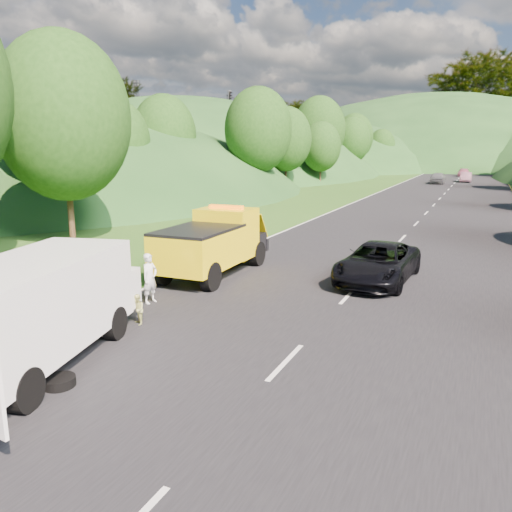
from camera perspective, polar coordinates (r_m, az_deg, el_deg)
The scene contains 14 objects.
ground at distance 14.98m, azimuth -4.63°, elevation -7.21°, with size 320.00×320.00×0.00m, color #38661E.
road_surface at distance 52.68m, azimuth 20.26°, elevation 6.15°, with size 14.00×200.00×0.02m, color black.
tree_line_left at distance 76.97m, azimuth 4.85°, elevation 8.58°, with size 14.00×140.00×14.00m, color #295318, non-canonical shape.
hills_backdrop at distance 147.08m, azimuth 24.70°, elevation 9.29°, with size 201.00×288.60×44.00m, color #2D5B23, non-canonical shape.
tow_truck at distance 19.86m, azimuth -4.84°, elevation 1.56°, with size 2.50×6.25×2.66m.
white_van at distance 12.55m, azimuth -23.94°, elevation -5.29°, with size 4.67×7.63×2.53m.
woman at distance 16.76m, azimuth -11.90°, elevation -5.29°, with size 0.60×0.44×1.64m, color silver.
child at distance 14.84m, azimuth -13.30°, elevation -7.70°, with size 0.43×0.34×0.89m, color #BFC267.
suitcase at distance 18.31m, azimuth -15.89°, elevation -3.03°, with size 0.37×0.20×0.59m, color #69634E.
spare_tire at distance 11.76m, azimuth -21.53°, elevation -13.75°, with size 0.68×0.68×0.20m, color black.
passing_suv at distance 19.48m, azimuth 13.65°, elevation -2.89°, with size 2.40×5.21×1.45m, color black.
dist_car_a at distance 74.55m, azimuth 20.01°, elevation 7.77°, with size 1.85×4.59×1.56m, color #525357.
dist_car_b at distance 79.59m, azimuth 22.82°, elevation 7.79°, with size 1.47×4.21×1.39m, color #78505D.
dist_car_c at distance 94.96m, azimuth 22.61°, elevation 8.40°, with size 1.82×4.47×1.30m, color #994C65.
Camera 1 is at (6.93, -12.30, 5.00)m, focal length 35.00 mm.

